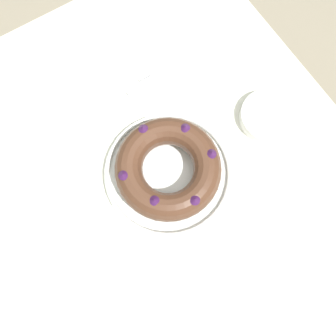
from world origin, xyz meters
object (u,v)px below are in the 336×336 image
(serving_dish, at_px, (168,173))
(fork, at_px, (128,84))
(serving_knife, at_px, (111,80))
(cake_knife, at_px, (126,94))
(bundt_cake, at_px, (168,168))
(side_bowl, at_px, (268,117))

(serving_dish, relative_size, fork, 1.48)
(serving_dish, height_order, fork, serving_dish)
(serving_knife, distance_m, cake_knife, 0.06)
(bundt_cake, xyz_separation_m, fork, (-0.28, 0.04, -0.06))
(serving_knife, bearing_deg, fork, 48.39)
(fork, bearing_deg, cake_knife, -42.99)
(serving_knife, relative_size, cake_knife, 1.20)
(serving_knife, bearing_deg, side_bowl, 46.11)
(serving_dish, height_order, cake_knife, serving_dish)
(bundt_cake, xyz_separation_m, side_bowl, (0.01, 0.31, -0.05))
(bundt_cake, bearing_deg, side_bowl, 87.76)
(fork, distance_m, side_bowl, 0.40)
(bundt_cake, bearing_deg, fork, 171.35)
(fork, bearing_deg, side_bowl, 37.65)
(serving_dish, distance_m, bundt_cake, 0.05)
(side_bowl, bearing_deg, fork, -137.63)
(cake_knife, relative_size, side_bowl, 1.28)
(bundt_cake, relative_size, side_bowl, 1.71)
(serving_knife, bearing_deg, serving_dish, 1.73)
(serving_dish, bearing_deg, fork, 171.35)
(bundt_cake, xyz_separation_m, cake_knife, (-0.25, 0.02, -0.06))
(fork, height_order, serving_knife, serving_knife)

